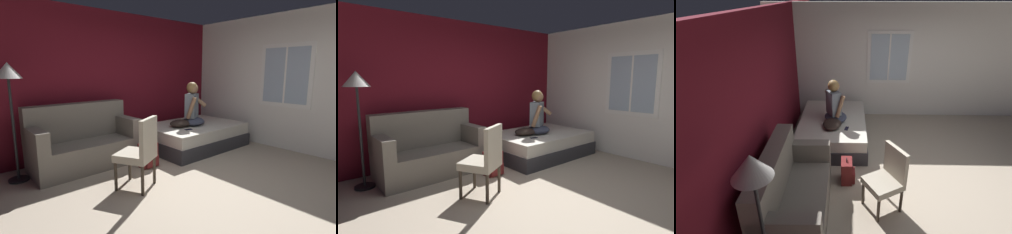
{
  "view_description": "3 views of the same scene",
  "coord_description": "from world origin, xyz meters",
  "views": [
    {
      "loc": [
        -2.54,
        -2.03,
        1.6
      ],
      "look_at": [
        0.31,
        1.27,
        0.81
      ],
      "focal_mm": 28.0,
      "sensor_mm": 36.0,
      "label": 1
    },
    {
      "loc": [
        -2.54,
        -2.03,
        1.6
      ],
      "look_at": [
        0.45,
        1.64,
        0.89
      ],
      "focal_mm": 28.0,
      "sensor_mm": 36.0,
      "label": 2
    },
    {
      "loc": [
        -3.59,
        1.31,
        2.9
      ],
      "look_at": [
        0.27,
        1.41,
        1.04
      ],
      "focal_mm": 28.0,
      "sensor_mm": 36.0,
      "label": 3
    }
  ],
  "objects": [
    {
      "name": "floor_lamp",
      "position": [
        -1.83,
        2.13,
        1.43
      ],
      "size": [
        0.36,
        0.36,
        1.7
      ],
      "color": "black",
      "rests_on": "ground"
    },
    {
      "name": "bed",
      "position": [
        1.37,
        1.67,
        0.24
      ],
      "size": [
        2.03,
        1.4,
        0.48
      ],
      "color": "#2D2D33",
      "rests_on": "ground"
    },
    {
      "name": "side_chair",
      "position": [
        -0.62,
        0.77,
        0.53
      ],
      "size": [
        0.63,
        0.63,
        0.98
      ],
      "color": "#382D23",
      "rests_on": "ground"
    },
    {
      "name": "ground_plane",
      "position": [
        0.0,
        0.0,
        0.0
      ],
      "size": [
        40.0,
        40.0,
        0.0
      ],
      "primitive_type": "plane",
      "color": "tan"
    },
    {
      "name": "wall_back_accent",
      "position": [
        0.0,
        2.69,
        1.35
      ],
      "size": [
        10.25,
        0.16,
        2.7
      ],
      "primitive_type": "cube",
      "color": "maroon",
      "rests_on": "ground"
    },
    {
      "name": "throw_pillow",
      "position": [
        0.98,
        1.66,
        0.55
      ],
      "size": [
        0.5,
        0.38,
        0.14
      ],
      "primitive_type": "ellipsoid",
      "rotation": [
        0.0,
        0.0,
        -0.05
      ],
      "color": "#2D231E",
      "rests_on": "bed"
    },
    {
      "name": "couch",
      "position": [
        -0.84,
        2.09,
        0.39
      ],
      "size": [
        1.71,
        0.85,
        1.04
      ],
      "color": "slate",
      "rests_on": "ground"
    },
    {
      "name": "cell_phone",
      "position": [
        0.91,
        1.37,
        0.48
      ],
      "size": [
        0.15,
        0.1,
        0.01
      ],
      "primitive_type": "cube",
      "rotation": [
        0.0,
        0.0,
        1.37
      ],
      "color": "black",
      "rests_on": "bed"
    },
    {
      "name": "backpack",
      "position": [
        -0.05,
        1.35,
        0.19
      ],
      "size": [
        0.3,
        0.23,
        0.46
      ],
      "color": "maroon",
      "rests_on": "ground"
    },
    {
      "name": "person_seated",
      "position": [
        1.28,
        1.62,
        0.84
      ],
      "size": [
        0.67,
        0.63,
        0.88
      ],
      "color": "#383D51",
      "rests_on": "bed"
    },
    {
      "name": "wall_side_with_window",
      "position": [
        2.7,
        0.01,
        1.35
      ],
      "size": [
        0.19,
        6.62,
        2.7
      ],
      "color": "silver",
      "rests_on": "ground"
    }
  ]
}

